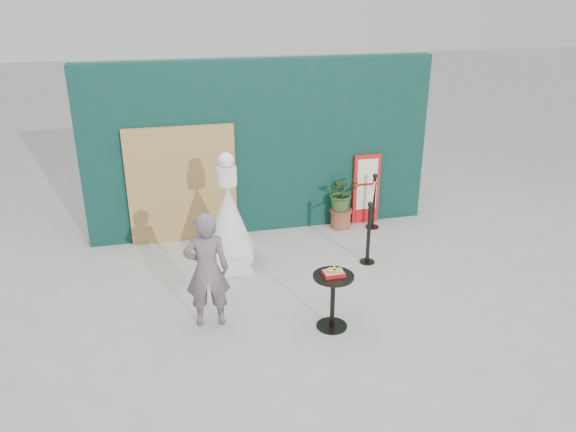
# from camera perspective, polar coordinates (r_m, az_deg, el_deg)

# --- Properties ---
(ground) EXTENTS (60.00, 60.00, 0.00)m
(ground) POSITION_cam_1_polar(r_m,az_deg,el_deg) (7.56, 2.19, -10.42)
(ground) COLOR #ADAAA5
(ground) RESTS_ON ground
(back_wall) EXTENTS (6.00, 0.30, 3.00)m
(back_wall) POSITION_cam_1_polar(r_m,az_deg,el_deg) (9.78, -2.73, 6.94)
(back_wall) COLOR #092C2C
(back_wall) RESTS_ON ground
(bamboo_fence) EXTENTS (1.80, 0.08, 2.00)m
(bamboo_fence) POSITION_cam_1_polar(r_m,az_deg,el_deg) (9.57, -10.69, 3.09)
(bamboo_fence) COLOR tan
(bamboo_fence) RESTS_ON ground
(woman) EXTENTS (0.60, 0.42, 1.56)m
(woman) POSITION_cam_1_polar(r_m,az_deg,el_deg) (7.16, -8.23, -5.46)
(woman) COLOR #685964
(woman) RESTS_ON ground
(menu_board) EXTENTS (0.50, 0.07, 1.30)m
(menu_board) POSITION_cam_1_polar(r_m,az_deg,el_deg) (10.37, 7.94, 2.73)
(menu_board) COLOR red
(menu_board) RESTS_ON ground
(statue) EXTENTS (0.73, 0.73, 1.87)m
(statue) POSITION_cam_1_polar(r_m,az_deg,el_deg) (8.56, -6.04, -0.67)
(statue) COLOR silver
(statue) RESTS_ON ground
(cafe_table) EXTENTS (0.52, 0.52, 0.75)m
(cafe_table) POSITION_cam_1_polar(r_m,az_deg,el_deg) (7.17, 4.58, -7.80)
(cafe_table) COLOR black
(cafe_table) RESTS_ON ground
(food_basket) EXTENTS (0.26, 0.19, 0.11)m
(food_basket) POSITION_cam_1_polar(r_m,az_deg,el_deg) (7.04, 4.66, -5.75)
(food_basket) COLOR #AD1412
(food_basket) RESTS_ON cafe_table
(planter) EXTENTS (0.59, 0.51, 1.01)m
(planter) POSITION_cam_1_polar(r_m,az_deg,el_deg) (10.10, 5.45, 1.91)
(planter) COLOR brown
(planter) RESTS_ON ground
(stanchion_barrier) EXTENTS (0.84, 1.54, 1.03)m
(stanchion_barrier) POSITION_cam_1_polar(r_m,az_deg,el_deg) (9.53, 8.46, -0.10)
(stanchion_barrier) COLOR black
(stanchion_barrier) RESTS_ON ground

